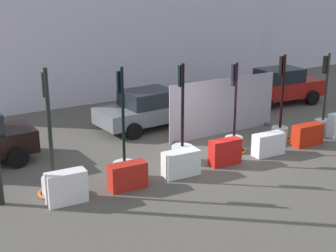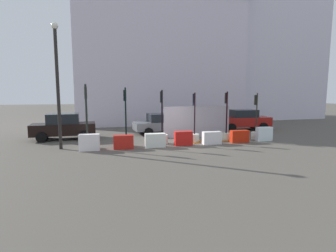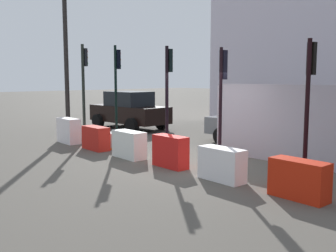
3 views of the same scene
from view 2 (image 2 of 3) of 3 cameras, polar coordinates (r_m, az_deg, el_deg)
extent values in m
plane|color=#514C44|center=(16.65, 2.50, -3.62)|extent=(120.00, 120.00, 0.00)
cylinder|color=silver|center=(15.69, -17.00, -3.66)|extent=(0.67, 0.67, 0.51)
cylinder|color=black|center=(15.46, -17.25, 2.92)|extent=(0.11, 0.11, 3.10)
cube|color=black|center=(15.54, -17.40, 6.89)|extent=(0.14, 0.13, 0.66)
sphere|color=red|center=(15.62, -17.44, 7.70)|extent=(0.09, 0.09, 0.09)
sphere|color=orange|center=(15.62, -17.40, 6.89)|extent=(0.09, 0.09, 0.09)
sphere|color=green|center=(15.62, -17.37, 6.08)|extent=(0.09, 0.09, 0.09)
torus|color=orange|center=(15.74, -16.97, -4.42)|extent=(0.92, 0.92, 0.08)
cylinder|color=silver|center=(15.69, -9.02, -3.40)|extent=(0.70, 0.70, 0.53)
cylinder|color=black|center=(15.47, -9.15, 2.86)|extent=(0.09, 0.09, 2.90)
cube|color=black|center=(15.53, -9.33, 6.55)|extent=(0.18, 0.16, 0.63)
sphere|color=red|center=(15.61, -9.43, 7.32)|extent=(0.10, 0.10, 0.10)
sphere|color=orange|center=(15.62, -9.42, 6.55)|extent=(0.10, 0.10, 0.10)
sphere|color=green|center=(15.62, -9.40, 5.78)|extent=(0.10, 0.10, 0.10)
torus|color=orange|center=(15.73, -9.00, -4.23)|extent=(0.90, 0.90, 0.06)
cylinder|color=silver|center=(16.31, -1.28, -2.84)|extent=(0.70, 0.70, 0.56)
cylinder|color=black|center=(16.10, -1.30, 2.93)|extent=(0.10, 0.10, 2.73)
cube|color=black|center=(16.16, -1.43, 6.31)|extent=(0.16, 0.14, 0.68)
sphere|color=red|center=(16.24, -1.52, 7.11)|extent=(0.10, 0.10, 0.10)
sphere|color=orange|center=(16.24, -1.51, 6.32)|extent=(0.10, 0.10, 0.10)
sphere|color=green|center=(16.25, -1.51, 5.52)|extent=(0.10, 0.10, 0.10)
cylinder|color=beige|center=(16.86, 5.72, -2.60)|extent=(0.62, 0.62, 0.52)
cylinder|color=black|center=(16.67, 5.79, 2.71)|extent=(0.09, 0.09, 2.61)
cube|color=black|center=(16.72, 5.63, 5.70)|extent=(0.18, 0.17, 0.74)
sphere|color=red|center=(16.79, 5.50, 6.55)|extent=(0.10, 0.10, 0.10)
sphere|color=orange|center=(16.80, 5.48, 5.71)|extent=(0.10, 0.10, 0.10)
sphere|color=green|center=(16.80, 5.47, 4.86)|extent=(0.10, 0.10, 0.10)
torus|color=orange|center=(16.90, 5.71, -3.36)|extent=(0.88, 0.88, 0.07)
cylinder|color=beige|center=(17.92, 12.46, -2.24)|extent=(0.62, 0.62, 0.47)
cylinder|color=black|center=(17.73, 12.60, 2.87)|extent=(0.10, 0.10, 2.73)
cube|color=black|center=(17.79, 12.49, 5.92)|extent=(0.17, 0.14, 0.70)
sphere|color=red|center=(17.85, 12.37, 6.67)|extent=(0.11, 0.11, 0.11)
sphere|color=orange|center=(17.86, 12.35, 5.92)|extent=(0.11, 0.11, 0.11)
sphere|color=green|center=(17.86, 12.33, 5.18)|extent=(0.11, 0.11, 0.11)
torus|color=orange|center=(17.95, 12.44, -2.89)|extent=(0.90, 0.90, 0.06)
cylinder|color=silver|center=(18.85, 18.44, -1.97)|extent=(0.61, 0.61, 0.48)
cylinder|color=black|center=(18.67, 18.63, 2.74)|extent=(0.08, 0.08, 2.63)
cube|color=black|center=(18.72, 18.49, 5.36)|extent=(0.20, 0.18, 0.67)
sphere|color=red|center=(18.78, 18.33, 6.05)|extent=(0.11, 0.11, 0.11)
sphere|color=orange|center=(18.78, 18.30, 5.37)|extent=(0.11, 0.11, 0.11)
sphere|color=green|center=(18.79, 18.28, 4.69)|extent=(0.11, 0.11, 0.11)
cube|color=white|center=(14.94, -16.67, -3.42)|extent=(1.11, 0.51, 0.90)
cube|color=red|center=(14.99, -9.63, -3.44)|extent=(1.12, 0.51, 0.77)
cube|color=white|center=(15.25, -2.80, -3.11)|extent=(1.18, 0.54, 0.80)
cube|color=red|center=(15.74, 3.34, -2.69)|extent=(1.09, 0.46, 0.85)
cube|color=white|center=(16.34, 9.47, -2.55)|extent=(1.17, 0.51, 0.77)
cube|color=red|center=(17.24, 15.19, -2.19)|extent=(1.17, 0.52, 0.77)
cube|color=silver|center=(18.28, 20.08, -1.64)|extent=(1.04, 0.46, 0.91)
cube|color=maroon|center=(22.99, 15.88, 0.94)|extent=(4.61, 1.96, 0.75)
cube|color=black|center=(22.95, 16.05, 2.64)|extent=(2.14, 1.59, 0.62)
cylinder|color=black|center=(21.64, 13.63, -0.37)|extent=(0.70, 0.33, 0.69)
cylinder|color=black|center=(23.23, 11.79, 0.20)|extent=(0.70, 0.33, 0.69)
cylinder|color=black|center=(22.96, 19.95, -0.17)|extent=(0.70, 0.33, 0.69)
cylinder|color=black|center=(24.47, 17.81, 0.35)|extent=(0.70, 0.33, 0.69)
cube|color=slate|center=(20.32, -1.00, 0.13)|extent=(4.59, 2.00, 0.62)
cube|color=black|center=(20.20, -1.47, 1.84)|extent=(2.06, 1.67, 0.61)
cylinder|color=black|center=(19.08, -4.16, -1.30)|extent=(0.62, 0.31, 0.61)
cylinder|color=black|center=(20.91, -5.44, -0.56)|extent=(0.62, 0.31, 0.61)
cylinder|color=black|center=(19.94, 3.65, -0.92)|extent=(0.62, 0.31, 0.61)
cylinder|color=black|center=(21.70, 1.78, -0.24)|extent=(0.62, 0.31, 0.61)
cube|color=black|center=(19.08, -21.62, -0.60)|extent=(4.11, 1.74, 0.75)
cube|color=black|center=(19.01, -21.76, 1.51)|extent=(2.05, 1.50, 0.66)
cylinder|color=black|center=(18.42, -25.70, -2.26)|extent=(0.65, 0.29, 0.65)
cylinder|color=black|center=(20.15, -24.95, -1.45)|extent=(0.65, 0.29, 0.65)
cylinder|color=black|center=(18.20, -17.81, -1.99)|extent=(0.65, 0.29, 0.65)
cylinder|color=black|center=(19.94, -17.75, -1.20)|extent=(0.65, 0.29, 0.65)
cube|color=silver|center=(29.82, -2.64, 13.18)|extent=(16.68, 9.52, 12.43)
cube|color=slate|center=(31.20, -2.72, 25.35)|extent=(17.34, 9.90, 0.80)
cube|color=silver|center=(35.20, 18.86, 14.74)|extent=(14.36, 7.27, 15.89)
cylinder|color=black|center=(15.66, -22.71, 7.08)|extent=(0.18, 0.18, 6.49)
sphere|color=silver|center=(16.04, -23.34, 19.29)|extent=(0.36, 0.36, 0.36)
cube|color=#A19AA7|center=(18.73, 6.39, 0.94)|extent=(4.91, 0.04, 2.18)
cube|color=#4C4C4C|center=(18.17, -0.14, -2.53)|extent=(0.16, 0.50, 0.10)
cube|color=#4C4C4C|center=(19.80, 12.30, -1.88)|extent=(0.16, 0.50, 0.10)
camera|label=1|loc=(5.97, -74.07, 30.00)|focal=51.94mm
camera|label=3|loc=(14.55, 42.89, 2.24)|focal=41.77mm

